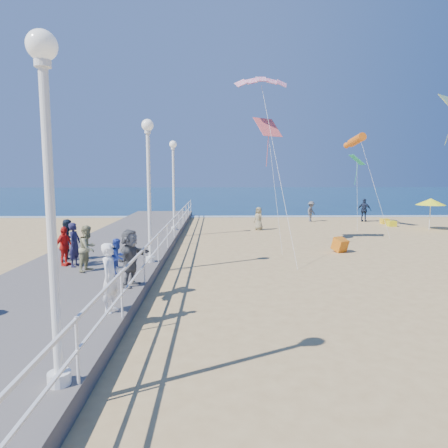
{
  "coord_description": "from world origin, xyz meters",
  "views": [
    {
      "loc": [
        -2.9,
        -14.98,
        3.66
      ],
      "look_at": [
        -2.5,
        2.0,
        1.6
      ],
      "focal_mm": 32.0,
      "sensor_mm": 36.0,
      "label": 1
    }
  ],
  "objects_px": {
    "spectator_0": "(75,245)",
    "lamp_post_mid": "(149,176)",
    "beach_walker_a": "(311,211)",
    "beach_chair_right": "(392,224)",
    "beach_umbrella": "(431,202)",
    "beach_walker_c": "(259,219)",
    "box_kite": "(340,246)",
    "lamp_post_near": "(49,176)",
    "spectator_3": "(64,246)",
    "spectator_5": "(130,258)",
    "beach_chair_left": "(385,221)",
    "spectator_7": "(68,240)",
    "lamp_post_far": "(173,176)",
    "toddler_held": "(118,257)",
    "spectator_1": "(88,248)",
    "beach_walker_b": "(364,210)",
    "woman_holding_toddler": "(110,278)"
  },
  "relations": [
    {
      "from": "lamp_post_near",
      "to": "toddler_held",
      "type": "height_order",
      "value": "lamp_post_near"
    },
    {
      "from": "lamp_post_mid",
      "to": "beach_chair_right",
      "type": "relative_size",
      "value": 9.67
    },
    {
      "from": "spectator_3",
      "to": "beach_walker_c",
      "type": "distance_m",
      "value": 14.97
    },
    {
      "from": "beach_walker_a",
      "to": "lamp_post_mid",
      "type": "bearing_deg",
      "value": -172.83
    },
    {
      "from": "spectator_0",
      "to": "spectator_7",
      "type": "height_order",
      "value": "spectator_7"
    },
    {
      "from": "lamp_post_near",
      "to": "woman_holding_toddler",
      "type": "xyz_separation_m",
      "value": [
        -0.05,
        3.39,
        -2.42
      ]
    },
    {
      "from": "beach_walker_b",
      "to": "beach_chair_left",
      "type": "height_order",
      "value": "beach_walker_b"
    },
    {
      "from": "toddler_held",
      "to": "beach_umbrella",
      "type": "distance_m",
      "value": 24.05
    },
    {
      "from": "spectator_0",
      "to": "spectator_5",
      "type": "bearing_deg",
      "value": -128.45
    },
    {
      "from": "spectator_0",
      "to": "beach_walker_c",
      "type": "height_order",
      "value": "spectator_0"
    },
    {
      "from": "beach_walker_a",
      "to": "beach_chair_right",
      "type": "height_order",
      "value": "beach_walker_a"
    },
    {
      "from": "woman_holding_toddler",
      "to": "spectator_7",
      "type": "height_order",
      "value": "woman_holding_toddler"
    },
    {
      "from": "spectator_7",
      "to": "lamp_post_near",
      "type": "bearing_deg",
      "value": -147.9
    },
    {
      "from": "beach_chair_right",
      "to": "box_kite",
      "type": "bearing_deg",
      "value": -125.18
    },
    {
      "from": "beach_walker_b",
      "to": "beach_chair_left",
      "type": "bearing_deg",
      "value": 161.85
    },
    {
      "from": "toddler_held",
      "to": "beach_walker_b",
      "type": "bearing_deg",
      "value": -19.88
    },
    {
      "from": "spectator_1",
      "to": "box_kite",
      "type": "bearing_deg",
      "value": -48.97
    },
    {
      "from": "spectator_0",
      "to": "spectator_5",
      "type": "relative_size",
      "value": 0.93
    },
    {
      "from": "lamp_post_near",
      "to": "beach_chair_right",
      "type": "distance_m",
      "value": 27.42
    },
    {
      "from": "lamp_post_far",
      "to": "box_kite",
      "type": "relative_size",
      "value": 8.87
    },
    {
      "from": "spectator_0",
      "to": "lamp_post_mid",
      "type": "bearing_deg",
      "value": -66.93
    },
    {
      "from": "spectator_0",
      "to": "beach_walker_a",
      "type": "distance_m",
      "value": 21.56
    },
    {
      "from": "lamp_post_near",
      "to": "beach_umbrella",
      "type": "xyz_separation_m",
      "value": [
        17.06,
        20.59,
        -1.75
      ]
    },
    {
      "from": "lamp_post_far",
      "to": "spectator_7",
      "type": "relative_size",
      "value": 3.33
    },
    {
      "from": "spectator_7",
      "to": "beach_chair_left",
      "type": "xyz_separation_m",
      "value": [
        18.67,
        14.64,
        -1.0
      ]
    },
    {
      "from": "spectator_1",
      "to": "box_kite",
      "type": "xyz_separation_m",
      "value": [
        10.37,
        5.18,
        -0.89
      ]
    },
    {
      "from": "spectator_0",
      "to": "spectator_1",
      "type": "distance_m",
      "value": 0.98
    },
    {
      "from": "spectator_7",
      "to": "beach_umbrella",
      "type": "relative_size",
      "value": 0.75
    },
    {
      "from": "spectator_0",
      "to": "beach_walker_b",
      "type": "bearing_deg",
      "value": -37.18
    },
    {
      "from": "toddler_held",
      "to": "beach_chair_right",
      "type": "xyz_separation_m",
      "value": [
        15.22,
        18.94,
        -1.51
      ]
    },
    {
      "from": "spectator_0",
      "to": "spectator_1",
      "type": "bearing_deg",
      "value": -127.8
    },
    {
      "from": "lamp_post_mid",
      "to": "lamp_post_far",
      "type": "relative_size",
      "value": 1.0
    },
    {
      "from": "box_kite",
      "to": "lamp_post_mid",
      "type": "bearing_deg",
      "value": 175.98
    },
    {
      "from": "lamp_post_mid",
      "to": "spectator_7",
      "type": "distance_m",
      "value": 4.06
    },
    {
      "from": "toddler_held",
      "to": "spectator_0",
      "type": "distance_m",
      "value": 5.47
    },
    {
      "from": "beach_walker_c",
      "to": "box_kite",
      "type": "xyz_separation_m",
      "value": [
        3.04,
        -8.01,
        -0.48
      ]
    },
    {
      "from": "spectator_7",
      "to": "spectator_0",
      "type": "bearing_deg",
      "value": -137.41
    },
    {
      "from": "lamp_post_far",
      "to": "box_kite",
      "type": "xyz_separation_m",
      "value": [
        8.47,
        -5.24,
        -3.36
      ]
    },
    {
      "from": "beach_walker_b",
      "to": "beach_walker_c",
      "type": "height_order",
      "value": "beach_walker_b"
    },
    {
      "from": "spectator_1",
      "to": "spectator_7",
      "type": "relative_size",
      "value": 0.99
    },
    {
      "from": "lamp_post_near",
      "to": "beach_chair_right",
      "type": "bearing_deg",
      "value": 55.73
    },
    {
      "from": "beach_walker_c",
      "to": "beach_chair_right",
      "type": "relative_size",
      "value": 2.83
    },
    {
      "from": "beach_walker_a",
      "to": "beach_chair_right",
      "type": "xyz_separation_m",
      "value": [
        5.13,
        -3.16,
        -0.62
      ]
    },
    {
      "from": "beach_walker_a",
      "to": "beach_chair_left",
      "type": "relative_size",
      "value": 2.97
    },
    {
      "from": "beach_walker_b",
      "to": "beach_chair_right",
      "type": "xyz_separation_m",
      "value": [
        0.91,
        -3.01,
        -0.72
      ]
    },
    {
      "from": "lamp_post_near",
      "to": "spectator_0",
      "type": "distance_m",
      "value": 9.02
    },
    {
      "from": "spectator_3",
      "to": "box_kite",
      "type": "xyz_separation_m",
      "value": [
        11.5,
        4.34,
        -0.82
      ]
    },
    {
      "from": "toddler_held",
      "to": "spectator_1",
      "type": "relative_size",
      "value": 0.58
    },
    {
      "from": "beach_umbrella",
      "to": "beach_chair_right",
      "type": "height_order",
      "value": "beach_umbrella"
    },
    {
      "from": "lamp_post_near",
      "to": "beach_walker_c",
      "type": "bearing_deg",
      "value": 75.35
    }
  ]
}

